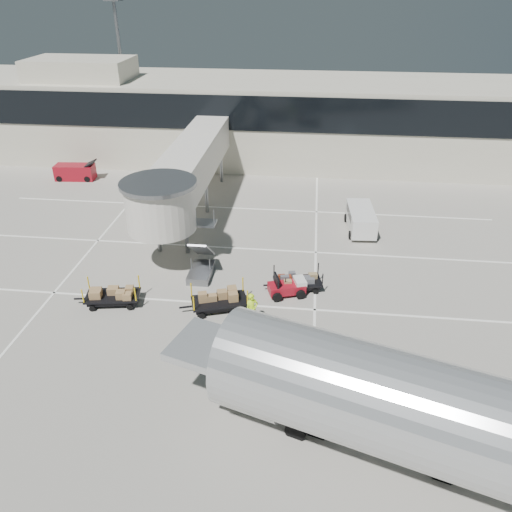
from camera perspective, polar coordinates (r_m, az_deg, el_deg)
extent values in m
plane|color=#ACA699|center=(28.40, -5.60, -7.68)|extent=(140.00, 140.00, 0.00)
cube|color=white|center=(29.98, -4.84, -5.39)|extent=(40.00, 0.15, 0.02)
cube|color=white|center=(35.85, -2.77, 0.95)|extent=(40.00, 0.15, 0.02)
cube|color=white|center=(42.07, -1.30, 5.46)|extent=(40.00, 0.15, 0.02)
cube|color=white|center=(36.35, 6.86, 1.18)|extent=(0.15, 30.00, 0.02)
cube|color=white|center=(39.42, -17.07, 2.37)|extent=(0.15, 30.00, 0.02)
cube|color=beige|center=(53.97, 0.69, 15.36)|extent=(64.00, 12.00, 8.00)
cube|color=black|center=(47.66, -0.07, 15.95)|extent=(64.00, 0.12, 3.20)
cube|color=beige|center=(55.83, -19.41, 19.54)|extent=(10.00, 6.00, 2.00)
cylinder|color=slate|center=(60.76, -14.99, 19.39)|extent=(0.36, 0.36, 15.00)
cube|color=silver|center=(40.31, -7.30, 10.68)|extent=(3.00, 18.00, 2.80)
cylinder|color=silver|center=(32.22, -10.87, 5.51)|extent=(4.40, 4.40, 3.00)
cylinder|color=slate|center=(31.62, -11.14, 8.16)|extent=(4.80, 4.80, 0.25)
cylinder|color=slate|center=(35.42, -11.10, 2.65)|extent=(0.28, 0.28, 2.90)
cylinder|color=slate|center=(34.90, -7.96, 2.51)|extent=(0.28, 0.28, 2.90)
cylinder|color=slate|center=(41.54, -8.41, 6.98)|extent=(0.28, 0.28, 2.90)
cylinder|color=slate|center=(41.09, -5.69, 6.90)|extent=(0.28, 0.28, 2.90)
cylinder|color=slate|center=(47.90, -6.38, 10.16)|extent=(0.28, 0.28, 2.90)
cylinder|color=slate|center=(47.51, -3.99, 10.11)|extent=(0.28, 0.28, 2.90)
cube|color=slate|center=(32.58, -6.30, -1.88)|extent=(1.40, 2.60, 0.50)
cube|color=slate|center=(32.41, -6.21, 0.71)|extent=(1.20, 2.60, 2.06)
cube|color=slate|center=(33.06, -5.83, 3.77)|extent=(1.40, 1.20, 0.12)
cube|color=maroon|center=(30.43, 3.52, -3.64)|extent=(2.41, 1.69, 0.55)
cube|color=silver|center=(30.44, 5.03, -2.88)|extent=(0.92, 1.15, 0.32)
cube|color=black|center=(29.99, 2.37, -2.90)|extent=(0.39, 0.90, 0.82)
cylinder|color=black|center=(29.91, 2.44, -4.74)|extent=(0.63, 0.40, 0.58)
cylinder|color=black|center=(30.86, 1.91, -3.54)|extent=(0.63, 0.40, 0.58)
cylinder|color=black|center=(30.25, 5.13, -4.41)|extent=(0.63, 0.40, 0.58)
cylinder|color=black|center=(31.20, 4.52, -3.23)|extent=(0.63, 0.40, 0.58)
cube|color=black|center=(31.00, 4.78, -2.94)|extent=(3.16, 2.03, 0.12)
cube|color=black|center=(31.10, 4.76, -3.21)|extent=(2.83, 1.75, 0.24)
cube|color=black|center=(30.84, 1.47, -3.35)|extent=(0.68, 0.22, 0.08)
cylinder|color=black|center=(30.51, 3.06, -4.28)|extent=(0.35, 0.20, 0.33)
cylinder|color=black|center=(31.60, 2.72, -2.97)|extent=(0.35, 0.20, 0.33)
cylinder|color=black|center=(30.84, 6.83, -4.06)|extent=(0.35, 0.20, 0.33)
cylinder|color=black|center=(31.92, 6.36, -2.77)|extent=(0.35, 0.20, 0.33)
cylinder|color=black|center=(30.02, 2.38, -3.04)|extent=(0.07, 0.07, 0.88)
cylinder|color=black|center=(31.13, 2.07, -1.75)|extent=(0.07, 0.07, 0.88)
cylinder|color=black|center=(30.49, 7.61, -2.75)|extent=(0.07, 0.07, 0.88)
cylinder|color=black|center=(31.58, 7.12, -1.49)|extent=(0.07, 0.07, 0.88)
cube|color=#515156|center=(31.00, 3.04, -2.27)|extent=(0.41, 0.34, 0.44)
cube|color=#121438|center=(31.10, 6.53, -2.44)|extent=(0.58, 0.46, 0.33)
cube|color=#967D51|center=(31.24, 6.65, -2.22)|extent=(0.41, 0.34, 0.40)
cube|color=#515156|center=(30.61, 3.53, -2.78)|extent=(0.58, 0.38, 0.40)
cube|color=#967D51|center=(30.70, 5.62, -2.73)|extent=(0.48, 0.37, 0.43)
cube|color=#967D51|center=(31.11, 3.72, -2.19)|extent=(0.55, 0.47, 0.42)
cube|color=#121438|center=(31.10, 3.08, -2.23)|extent=(0.56, 0.37, 0.37)
cube|color=#121438|center=(30.80, 3.85, -2.65)|extent=(0.60, 0.47, 0.33)
cube|color=#967D51|center=(31.37, 6.58, -2.04)|extent=(0.57, 0.37, 0.43)
cube|color=maroon|center=(30.73, 6.10, -2.82)|extent=(0.43, 0.45, 0.35)
cube|color=black|center=(29.14, -4.21, -5.13)|extent=(3.53, 2.52, 0.13)
cube|color=black|center=(29.25, -4.19, -5.44)|extent=(3.15, 2.19, 0.27)
cube|color=black|center=(29.10, -8.05, -5.80)|extent=(0.73, 0.32, 0.09)
cylinder|color=black|center=(28.70, -6.19, -6.83)|extent=(0.39, 0.26, 0.36)
cylinder|color=black|center=(29.87, -6.51, -5.23)|extent=(0.39, 0.26, 0.36)
cylinder|color=black|center=(28.92, -1.77, -6.33)|extent=(0.39, 0.26, 0.36)
cylinder|color=black|center=(30.08, -2.26, -4.77)|extent=(0.39, 0.26, 0.36)
cylinder|color=yellow|center=(28.17, -7.13, -5.47)|extent=(0.07, 0.07, 0.96)
cylinder|color=yellow|center=(29.36, -7.41, -3.90)|extent=(0.07, 0.07, 0.96)
cylinder|color=yellow|center=(28.48, -0.97, -4.79)|extent=(0.07, 0.07, 0.96)
cylinder|color=yellow|center=(29.66, -1.51, -3.26)|extent=(0.07, 0.07, 0.96)
cube|color=#987849|center=(28.50, -5.82, -5.25)|extent=(0.69, 0.62, 0.56)
cube|color=#987849|center=(29.23, -6.15, -4.47)|extent=(0.57, 0.53, 0.41)
cube|color=#987849|center=(28.99, -2.13, -4.62)|extent=(0.68, 0.60, 0.41)
cube|color=#987849|center=(28.51, -5.60, -5.33)|extent=(0.73, 0.60, 0.47)
cube|color=#987849|center=(29.28, -5.07, -4.15)|extent=(0.63, 0.58, 0.58)
cube|color=black|center=(30.73, -16.07, -4.37)|extent=(3.32, 2.04, 0.12)
cube|color=black|center=(30.83, -16.02, -4.66)|extent=(2.98, 1.76, 0.26)
cube|color=black|center=(31.31, -19.45, -4.63)|extent=(0.73, 0.20, 0.08)
cylinder|color=black|center=(30.65, -18.21, -5.72)|extent=(0.37, 0.20, 0.35)
cylinder|color=black|center=(31.77, -17.64, -4.28)|extent=(0.37, 0.20, 0.35)
cylinder|color=black|center=(30.14, -14.20, -5.71)|extent=(0.37, 0.20, 0.35)
cylinder|color=black|center=(31.27, -13.78, -4.25)|extent=(0.37, 0.20, 0.35)
cylinder|color=yellow|center=(30.30, -19.19, -4.39)|extent=(0.07, 0.07, 0.93)
cylinder|color=yellow|center=(31.43, -18.59, -2.98)|extent=(0.07, 0.07, 0.93)
cylinder|color=yellow|center=(29.59, -13.63, -4.34)|extent=(0.07, 0.07, 0.93)
cylinder|color=yellow|center=(30.74, -13.23, -2.90)|extent=(0.07, 0.07, 0.93)
cube|color=#987849|center=(30.02, -14.38, -4.38)|extent=(0.60, 0.49, 0.39)
cube|color=#987849|center=(30.91, -18.08, -3.77)|extent=(0.67, 0.62, 0.53)
cube|color=#987849|center=(30.08, -14.46, -4.30)|extent=(0.60, 0.47, 0.42)
cube|color=#987849|center=(31.05, -17.12, -3.51)|extent=(0.71, 0.51, 0.47)
cube|color=#987849|center=(30.64, -17.58, -4.03)|extent=(0.48, 0.46, 0.51)
cube|color=#987849|center=(30.89, -15.25, -3.41)|extent=(0.49, 0.46, 0.45)
imported|color=#BEEE19|center=(27.70, -0.47, -6.10)|extent=(0.85, 0.75, 1.96)
cube|color=silver|center=(38.77, 11.89, 4.22)|extent=(2.11, 4.60, 1.45)
cube|color=silver|center=(40.70, 11.47, 5.06)|extent=(1.76, 0.63, 0.84)
cube|color=black|center=(38.79, 11.91, 4.84)|extent=(2.02, 2.92, 0.58)
cylinder|color=black|center=(37.59, 10.75, 2.38)|extent=(0.27, 0.65, 0.64)
cylinder|color=black|center=(37.88, 13.42, 2.29)|extent=(0.27, 0.65, 0.64)
cylinder|color=black|center=(40.26, 10.26, 4.31)|extent=(0.27, 0.65, 0.64)
cylinder|color=black|center=(40.54, 12.76, 4.22)|extent=(0.27, 0.65, 0.64)
cube|color=maroon|center=(51.26, -19.97, 9.00)|extent=(3.74, 1.81, 1.43)
cube|color=black|center=(50.40, -18.40, 10.04)|extent=(1.02, 1.41, 0.51)
cylinder|color=black|center=(51.32, -21.54, 8.22)|extent=(0.59, 0.28, 0.57)
cylinder|color=black|center=(52.47, -21.02, 8.76)|extent=(0.59, 0.28, 0.57)
cylinder|color=black|center=(50.34, -18.71, 8.34)|extent=(0.59, 0.28, 0.57)
cylinder|color=black|center=(51.51, -18.24, 8.88)|extent=(0.59, 0.28, 0.57)
cylinder|color=silver|center=(20.14, 19.08, -16.71)|extent=(16.78, 8.92, 4.08)
cube|color=silver|center=(20.81, 3.39, -12.91)|extent=(10.58, 5.87, 0.36)
cylinder|color=silver|center=(22.25, -0.52, -14.66)|extent=(3.63, 3.18, 2.35)
cube|color=silver|center=(21.63, -0.53, -12.91)|extent=(0.85, 0.49, 1.12)
cylinder|color=slate|center=(22.26, 7.06, -18.71)|extent=(0.31, 0.31, 1.12)
cylinder|color=black|center=(22.45, 7.02, -19.14)|extent=(0.97, 0.59, 0.92)
cylinder|color=slate|center=(21.99, 20.76, -21.83)|extent=(0.31, 0.31, 1.12)
cylinder|color=black|center=(22.18, 20.63, -22.25)|extent=(0.97, 0.59, 0.92)
cylinder|color=slate|center=(21.96, 4.62, -18.41)|extent=(0.29, 0.29, 1.63)
cylinder|color=black|center=(22.34, 4.57, -19.29)|extent=(0.97, 0.59, 0.92)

